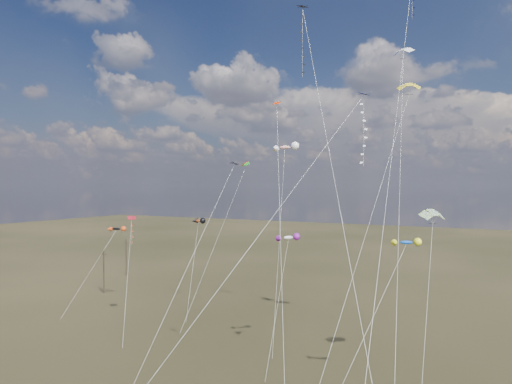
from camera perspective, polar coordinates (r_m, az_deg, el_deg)
The scene contains 17 objects.
utility_pole_near at distance 89.28m, azimuth -18.49°, elevation -9.35°, with size 1.40×0.20×8.00m.
utility_pole_far at distance 104.62m, azimuth -15.93°, elevation -7.85°, with size 1.40×0.20×8.00m.
diamond_black_high at distance 45.14m, azimuth 6.25°, elevation 16.46°, with size 13.60×18.37×37.32m.
diamond_navy_tall at distance 52.56m, azimuth 18.57°, elevation 19.26°, with size 2.44×32.03×42.68m.
diamond_black_mid at distance 41.97m, azimuth -6.97°, elevation -5.74°, with size 3.90×13.90×22.10m.
diamond_red_low at distance 65.13m, azimuth -15.31°, elevation -5.23°, with size 5.50×7.50×15.54m.
diamond_navy_right at distance 39.29m, azimuth 11.77°, elevation 5.84°, with size 14.64×19.56×27.72m.
diamond_orange_center at distance 49.21m, azimuth 2.88°, elevation 1.46°, with size 10.28×19.39×30.10m.
parafoil_yellow at distance 55.95m, azimuth 18.55°, elevation 12.47°, with size 4.73×26.88×31.95m.
parafoil_blue_white at distance 55.83m, azimuth 17.91°, elevation 16.40°, with size 4.49×22.08×35.67m.
parafoil_striped at distance 47.87m, azimuth 21.23°, elevation -2.46°, with size 2.73×13.24×17.82m.
parafoil_tricolor at distance 69.37m, azimuth -1.40°, elevation 3.52°, with size 4.41×13.06×23.75m.
novelty_black_orange at distance 79.60m, azimuth -17.09°, elevation -4.46°, with size 3.48×11.30×13.04m.
novelty_orange_black at distance 75.02m, azimuth -7.21°, elevation -3.63°, with size 5.03×9.20×14.54m.
novelty_white_purple at distance 52.60m, azimuth 4.07°, elevation -5.76°, with size 2.23×8.70×14.29m.
novelty_redwhite_stripe at distance 65.13m, azimuth 3.62°, elevation 5.54°, with size 6.08×13.90×25.92m.
novelty_blue_yellow at distance 42.46m, azimuth 18.21°, elevation -6.15°, with size 6.27×9.97×15.16m.
Camera 1 is at (25.74, -30.51, 19.77)m, focal length 32.00 mm.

